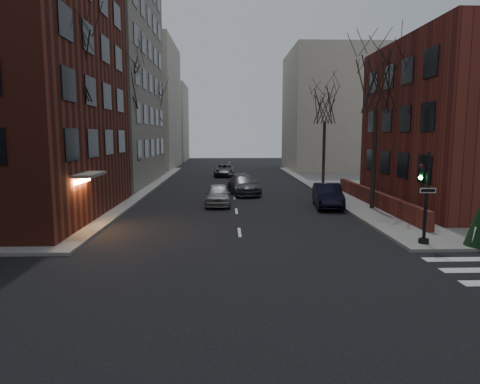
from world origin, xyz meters
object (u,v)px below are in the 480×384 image
object	(u,v)px
streetlamp_near	(120,144)
car_lane_gray	(244,185)
parked_sedan	(328,195)
streetlamp_far	(162,140)
car_lane_silver	(218,195)
tree_left_a	(68,64)
traffic_signal	(424,204)
sandwich_board	(475,236)
tree_right_b	(325,106)
tree_left_c	(153,106)
tree_right_a	(377,84)
car_lane_far	(225,170)
tree_left_b	(123,83)

from	to	relation	value
streetlamp_near	car_lane_gray	distance (m)	10.36
car_lane_gray	parked_sedan	bearing A→B (deg)	-57.97
streetlamp_far	car_lane_silver	world-z (taller)	streetlamp_far
tree_left_a	streetlamp_far	bearing A→B (deg)	88.77
traffic_signal	sandwich_board	world-z (taller)	traffic_signal
streetlamp_far	sandwich_board	size ratio (longest dim) A/B	7.15
tree_right_b	parked_sedan	world-z (taller)	tree_right_b
streetlamp_near	sandwich_board	distance (m)	22.93
tree_left_c	car_lane_silver	bearing A→B (deg)	-68.80
tree_right_a	parked_sedan	size ratio (longest dim) A/B	2.02
car_lane_gray	tree_left_c	bearing A→B (deg)	116.16
streetlamp_near	car_lane_gray	xyz separation A→B (m)	(9.00, 3.78, -3.46)
tree_right_b	streetlamp_near	bearing A→B (deg)	-149.53
car_lane_far	tree_right_a	bearing A→B (deg)	-66.24
traffic_signal	car_lane_far	size ratio (longest dim) A/B	0.78
tree_right_a	parked_sedan	bearing A→B (deg)	153.12
traffic_signal	streetlamp_near	xyz separation A→B (m)	(-16.14, 13.01, 2.33)
tree_left_c	car_lane_gray	distance (m)	18.63
tree_left_a	tree_left_c	bearing A→B (deg)	90.00
car_lane_gray	streetlamp_far	bearing A→B (deg)	111.16
streetlamp_near	streetlamp_far	distance (m)	20.00
tree_left_b	streetlamp_far	bearing A→B (deg)	87.85
tree_right_a	car_lane_far	distance (m)	26.10
tree_left_b	car_lane_far	bearing A→B (deg)	62.15
tree_left_a	car_lane_silver	size ratio (longest dim) A/B	2.40
streetlamp_far	tree_left_c	bearing A→B (deg)	-106.70
tree_left_b	streetlamp_far	size ratio (longest dim) A/B	1.72
sandwich_board	tree_left_a	bearing A→B (deg)	172.58
tree_right_a	tree_left_a	bearing A→B (deg)	-167.20
tree_left_b	car_lane_far	size ratio (longest dim) A/B	2.11
traffic_signal	streetlamp_near	distance (m)	20.86
tree_left_b	tree_left_c	world-z (taller)	tree_left_b
tree_left_a	sandwich_board	size ratio (longest dim) A/B	11.68
tree_left_c	car_lane_far	size ratio (longest dim) A/B	1.90
car_lane_silver	tree_left_b	bearing A→B (deg)	144.03
car_lane_silver	car_lane_gray	distance (m)	5.73
tree_right_b	parked_sedan	bearing A→B (deg)	-101.59
car_lane_gray	sandwich_board	bearing A→B (deg)	-69.88
parked_sedan	tree_right_b	bearing A→B (deg)	84.72
streetlamp_far	parked_sedan	world-z (taller)	streetlamp_far
parked_sedan	sandwich_board	world-z (taller)	parked_sedan
traffic_signal	sandwich_board	bearing A→B (deg)	-13.63
car_lane_far	parked_sedan	bearing A→B (deg)	-70.99
traffic_signal	streetlamp_far	bearing A→B (deg)	116.06
tree_left_a	streetlamp_near	world-z (taller)	tree_left_a
tree_left_a	tree_right_b	distance (m)	25.19
tree_left_c	tree_right_b	world-z (taller)	tree_left_c
tree_right_b	parked_sedan	distance (m)	14.62
sandwich_board	streetlamp_far	bearing A→B (deg)	127.39
streetlamp_near	sandwich_board	size ratio (longest dim) A/B	7.15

